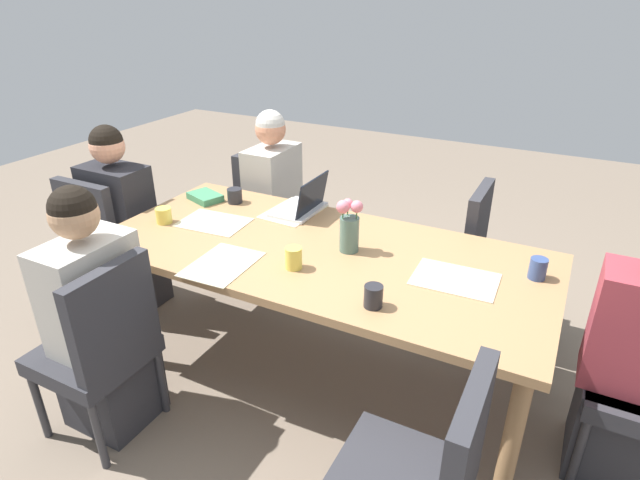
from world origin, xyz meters
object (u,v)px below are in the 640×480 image
person_near_left_far (99,326)px  person_far_right_near (274,207)px  person_head_left_left_near (123,232)px  coffee_mug_centre_left (538,269)px  chair_head_left_left_near (107,238)px  book_red_cover (205,197)px  chair_far_right_far (494,258)px  coffee_mug_far_left (164,215)px  person_head_right_left_mid (635,369)px  coffee_mug_centre_right (373,296)px  chair_near_right_mid (423,476)px  chair_near_left_far (101,343)px  chair_far_right_near (269,206)px  laptop_far_right_near (303,205)px  coffee_mug_near_left (294,258)px  coffee_mug_near_right (235,196)px  dining_table (320,262)px  flower_vase (349,227)px

person_near_left_far → person_far_right_near: bearing=91.7°
person_near_left_far → person_head_left_left_near: bearing=130.6°
person_near_left_far → coffee_mug_centre_left: size_ratio=12.53×
chair_head_left_left_near → book_red_cover: chair_head_left_left_near is taller
chair_far_right_far → coffee_mug_centre_left: (0.26, -0.60, 0.30)m
person_near_left_far → coffee_mug_far_left: (-0.16, 0.64, 0.26)m
chair_head_left_left_near → person_near_left_far: (0.73, -0.70, 0.03)m
person_head_right_left_mid → coffee_mug_centre_left: bearing=159.6°
coffee_mug_centre_right → person_head_right_left_mid: bearing=20.9°
chair_far_right_far → chair_near_right_mid: bearing=-87.0°
chair_near_left_far → chair_far_right_near: (-0.19, 1.67, 0.00)m
person_head_right_left_mid → laptop_far_right_near: 1.75m
coffee_mug_far_left → book_red_cover: size_ratio=0.42×
chair_near_left_far → person_far_right_near: person_far_right_near is taller
person_head_left_left_near → chair_near_left_far: 1.12m
coffee_mug_near_left → chair_head_left_left_near: bearing=173.0°
coffee_mug_far_left → coffee_mug_near_left: bearing=-7.5°
person_far_right_near → book_red_cover: (-0.13, -0.54, 0.24)m
chair_far_right_near → coffee_mug_near_right: size_ratio=10.38×
dining_table → person_far_right_near: bearing=134.1°
chair_near_left_far → person_near_left_far: person_near_left_far is taller
flower_vase → coffee_mug_centre_left: size_ratio=2.78×
chair_near_left_far → coffee_mug_near_right: chair_near_left_far is taller
coffee_mug_near_right → coffee_mug_centre_right: bearing=-29.8°
chair_head_left_left_near → chair_near_right_mid: (2.26, -0.78, 0.00)m
coffee_mug_near_right → chair_far_right_near: bearing=102.7°
chair_far_right_near → laptop_far_right_near: 0.80m
chair_far_right_near → chair_near_right_mid: 2.36m
person_head_left_left_near → person_head_right_left_mid: size_ratio=1.00×
chair_head_left_left_near → chair_far_right_near: bearing=56.1°
person_near_left_far → coffee_mug_near_right: bearing=89.7°
chair_near_right_mid → coffee_mug_centre_right: (-0.38, 0.48, 0.30)m
person_head_left_left_near → coffee_mug_centre_right: person_head_left_left_near is taller
laptop_far_right_near → coffee_mug_near_left: bearing=-64.4°
chair_head_left_left_near → coffee_mug_centre_left: 2.46m
chair_head_left_left_near → coffee_mug_near_right: chair_head_left_left_near is taller
coffee_mug_near_right → coffee_mug_centre_left: coffee_mug_centre_left is taller
person_far_right_near → flower_vase: (0.91, -0.75, 0.35)m
dining_table → person_head_right_left_mid: (1.40, 0.03, -0.15)m
person_head_right_left_mid → coffee_mug_centre_right: (-0.98, -0.38, 0.27)m
chair_near_left_far → chair_near_right_mid: (1.45, -0.02, 0.00)m
flower_vase → coffee_mug_near_left: (-0.15, -0.27, -0.08)m
person_head_left_left_near → flower_vase: person_head_left_left_near is taller
laptop_far_right_near → coffee_mug_near_left: laptop_far_right_near is taller
person_head_right_left_mid → person_far_right_near: same height
coffee_mug_centre_left → book_red_cover: size_ratio=0.48×
chair_far_right_near → book_red_cover: chair_far_right_near is taller
person_near_left_far → laptop_far_right_near: bearing=68.7°
chair_head_left_left_near → person_head_right_left_mid: bearing=1.5°
person_near_left_far → person_far_right_near: (-0.05, 1.55, 0.00)m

